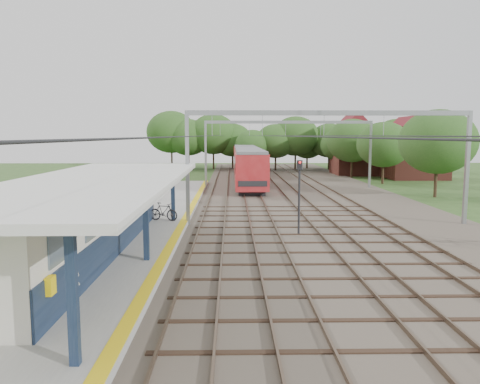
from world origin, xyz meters
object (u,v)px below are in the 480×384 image
object	(u,v)px
person	(70,277)
bicycle	(164,212)
signal_post	(299,189)
train	(246,161)

from	to	relation	value
person	bicycle	size ratio (longest dim) A/B	0.89
person	signal_post	xyz separation A→B (m)	(8.73, 11.08, 1.42)
person	train	size ratio (longest dim) A/B	0.04
person	train	bearing A→B (deg)	-120.66
train	signal_post	distance (m)	34.42
person	signal_post	size ratio (longest dim) A/B	0.39
signal_post	bicycle	bearing A→B (deg)	179.91
bicycle	signal_post	size ratio (longest dim) A/B	0.44
bicycle	train	size ratio (longest dim) A/B	0.05
bicycle	person	bearing A→B (deg)	-164.38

